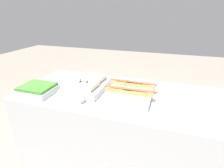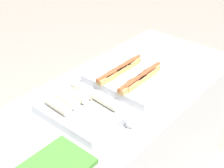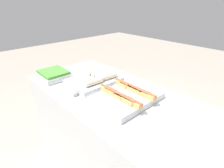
# 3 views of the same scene
# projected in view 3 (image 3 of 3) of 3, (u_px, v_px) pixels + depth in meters

# --- Properties ---
(counter) EXTENTS (1.78, 0.79, 0.92)m
(counter) POSITION_uv_depth(u_px,v_px,m) (118.00, 140.00, 1.60)
(counter) COLOR silver
(counter) RESTS_ON ground_plane
(tray_hotdogs) EXTENTS (0.41, 0.48, 0.10)m
(tray_hotdogs) POSITION_uv_depth(u_px,v_px,m) (127.00, 96.00, 1.32)
(tray_hotdogs) COLOR silver
(tray_hotdogs) RESTS_ON counter
(tray_wraps) EXTENTS (0.34, 0.45, 0.11)m
(tray_wraps) POSITION_uv_depth(u_px,v_px,m) (96.00, 79.00, 1.60)
(tray_wraps) COLOR silver
(tray_wraps) RESTS_ON counter
(tray_side_front) EXTENTS (0.29, 0.25, 0.07)m
(tray_side_front) POSITION_uv_depth(u_px,v_px,m) (54.00, 75.00, 1.71)
(tray_side_front) COLOR silver
(tray_side_front) RESTS_ON counter
(serving_spoon_near) EXTENTS (0.22, 0.05, 0.05)m
(serving_spoon_near) POSITION_uv_depth(u_px,v_px,m) (74.00, 93.00, 1.40)
(serving_spoon_near) COLOR #B2B5BA
(serving_spoon_near) RESTS_ON counter
(serving_spoon_far) EXTENTS (0.24, 0.05, 0.05)m
(serving_spoon_far) POSITION_uv_depth(u_px,v_px,m) (119.00, 76.00, 1.71)
(serving_spoon_far) COLOR #B2B5BA
(serving_spoon_far) RESTS_ON counter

